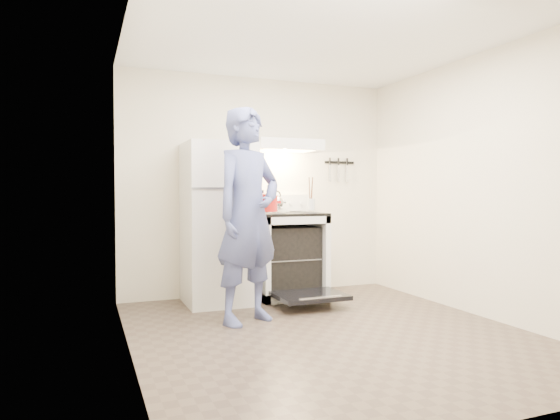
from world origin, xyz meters
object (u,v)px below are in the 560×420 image
Objects in this scene: refrigerator at (218,223)px; dutch_oven at (262,204)px; person at (248,215)px; tea_kettle at (276,202)px; stove_body at (288,256)px.

refrigerator is 4.55× the size of dutch_oven.
person is (0.05, -0.87, 0.12)m from refrigerator.
tea_kettle is 0.13× the size of person.
tea_kettle is 0.87m from dutch_oven.
stove_body is 2.46× the size of dutch_oven.
stove_body is 0.47× the size of person.
refrigerator is at bearing 114.36° from dutch_oven.
tea_kettle is at bearing 131.22° from stove_body.
person reaches higher than stove_body.
stove_body is at bearing -48.78° from tea_kettle.
refrigerator is at bearing 68.97° from person.
refrigerator is 0.88m from person.
refrigerator is 0.90m from stove_body.
refrigerator is 0.87× the size of person.
stove_body is at bearing 1.77° from refrigerator.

